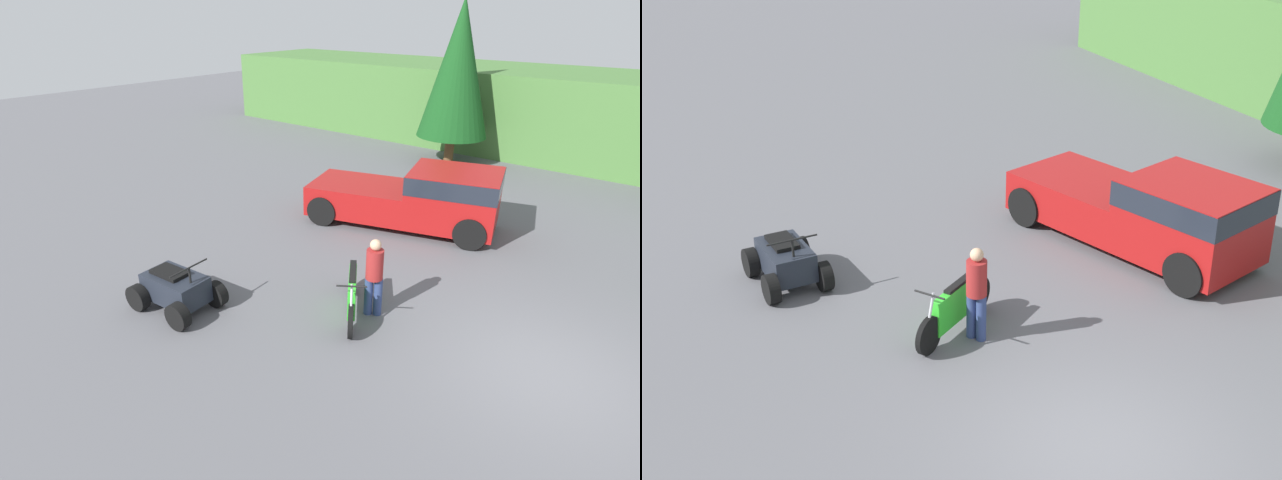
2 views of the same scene
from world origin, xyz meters
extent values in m
plane|color=#5B5B60|center=(0.00, 0.00, 0.00)|extent=(80.00, 80.00, 0.00)
cylinder|color=brown|center=(-7.56, 11.39, 0.58)|extent=(0.39, 0.39, 1.17)
cone|color=#144719|center=(-7.56, 11.39, 3.83)|extent=(2.86, 2.86, 5.32)
cube|color=maroon|center=(-4.22, 4.76, 1.05)|extent=(2.98, 2.72, 1.60)
cube|color=#1E232D|center=(-4.22, 4.76, 1.58)|extent=(3.01, 2.75, 0.51)
cube|color=maroon|center=(-6.87, 3.97, 0.70)|extent=(3.52, 2.88, 0.89)
cylinder|color=black|center=(-3.86, 5.87, 0.45)|extent=(0.95, 0.52, 0.91)
cylinder|color=black|center=(-3.31, 4.01, 0.45)|extent=(0.95, 0.52, 0.91)
cylinder|color=black|center=(-8.04, 4.64, 0.45)|extent=(0.95, 0.52, 0.91)
cylinder|color=black|center=(-7.50, 2.78, 0.45)|extent=(0.95, 0.52, 0.91)
cylinder|color=black|center=(-3.44, -1.31, 0.35)|extent=(0.48, 0.63, 0.70)
cylinder|color=black|center=(-4.40, 0.10, 0.35)|extent=(0.48, 0.63, 0.70)
cube|color=green|center=(-3.92, -0.60, 0.54)|extent=(0.85, 1.14, 0.67)
cylinder|color=#B7B7BC|center=(-3.47, -1.27, 0.74)|extent=(0.20, 0.27, 0.76)
cylinder|color=black|center=(-3.47, -1.27, 1.13)|extent=(0.52, 0.37, 0.04)
cube|color=black|center=(-4.04, -0.43, 0.91)|extent=(0.64, 0.85, 0.06)
cylinder|color=black|center=(-6.42, -2.28, 0.29)|extent=(0.61, 0.27, 0.59)
cylinder|color=black|center=(-6.33, -3.35, 0.29)|extent=(0.61, 0.27, 0.59)
cylinder|color=black|center=(-7.71, -2.39, 0.29)|extent=(0.61, 0.27, 0.59)
cylinder|color=black|center=(-7.62, -3.45, 0.29)|extent=(0.61, 0.27, 0.59)
cube|color=#1E232D|center=(-7.02, -2.87, 0.51)|extent=(1.45, 0.94, 0.58)
cylinder|color=black|center=(-6.51, -2.83, 0.97)|extent=(0.05, 0.05, 0.35)
cylinder|color=black|center=(-6.51, -2.83, 1.15)|extent=(0.12, 1.00, 0.04)
cube|color=black|center=(-7.16, -2.88, 0.84)|extent=(0.84, 0.54, 0.08)
cylinder|color=navy|center=(-3.46, -0.29, 0.44)|extent=(0.25, 0.25, 0.88)
cylinder|color=navy|center=(-3.63, -0.40, 0.44)|extent=(0.25, 0.25, 0.88)
cylinder|color=maroon|center=(-3.55, -0.35, 1.21)|extent=(0.50, 0.50, 0.66)
sphere|color=tan|center=(-3.55, -0.35, 1.66)|extent=(0.33, 0.33, 0.24)
camera|label=1|loc=(1.38, -8.15, 6.04)|focal=28.00mm
camera|label=2|loc=(8.72, -6.25, 8.41)|focal=50.00mm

